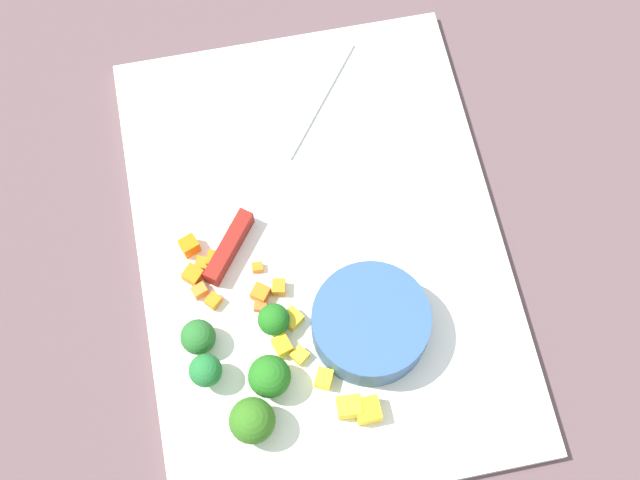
{
  "coord_description": "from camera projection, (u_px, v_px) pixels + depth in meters",
  "views": [
    {
      "loc": [
        0.32,
        -0.06,
        0.82
      ],
      "look_at": [
        0.0,
        0.0,
        0.02
      ],
      "focal_mm": 49.96,
      "sensor_mm": 36.0,
      "label": 1
    }
  ],
  "objects": [
    {
      "name": "chef_knife",
      "position": [
        255.0,
        202.0,
        0.88
      ],
      "size": [
        0.25,
        0.2,
        0.02
      ],
      "rotation": [
        0.0,
        0.0,
        2.5
      ],
      "color": "silver",
      "rests_on": "cutting_board"
    },
    {
      "name": "carrot_dice_6",
      "position": [
        257.0,
        267.0,
        0.86
      ],
      "size": [
        0.01,
        0.01,
        0.01
      ],
      "primitive_type": "cube",
      "rotation": [
        0.0,
        0.0,
        3.08
      ],
      "color": "orange",
      "rests_on": "cutting_board"
    },
    {
      "name": "cutting_board",
      "position": [
        320.0,
        246.0,
        0.87
      ],
      "size": [
        0.49,
        0.35,
        0.01
      ],
      "primitive_type": "cube",
      "color": "white",
      "rests_on": "ground_plane"
    },
    {
      "name": "carrot_dice_4",
      "position": [
        200.0,
        291.0,
        0.84
      ],
      "size": [
        0.01,
        0.02,
        0.01
      ],
      "primitive_type": "cube",
      "rotation": [
        0.0,
        0.0,
        1.92
      ],
      "color": "orange",
      "rests_on": "cutting_board"
    },
    {
      "name": "broccoli_floret_1",
      "position": [
        206.0,
        371.0,
        0.8
      ],
      "size": [
        0.03,
        0.03,
        0.04
      ],
      "color": "#8BB362",
      "rests_on": "cutting_board"
    },
    {
      "name": "pepper_dice_1",
      "position": [
        324.0,
        379.0,
        0.81
      ],
      "size": [
        0.02,
        0.02,
        0.01
      ],
      "primitive_type": "cube",
      "rotation": [
        0.0,
        0.0,
        2.7
      ],
      "color": "yellow",
      "rests_on": "cutting_board"
    },
    {
      "name": "carrot_dice_1",
      "position": [
        189.0,
        246.0,
        0.86
      ],
      "size": [
        0.02,
        0.02,
        0.02
      ],
      "primitive_type": "cube",
      "rotation": [
        0.0,
        0.0,
        0.37
      ],
      "color": "orange",
      "rests_on": "cutting_board"
    },
    {
      "name": "carrot_dice_5",
      "position": [
        213.0,
        301.0,
        0.84
      ],
      "size": [
        0.02,
        0.02,
        0.01
      ],
      "primitive_type": "cube",
      "rotation": [
        0.0,
        0.0,
        2.29
      ],
      "color": "orange",
      "rests_on": "cutting_board"
    },
    {
      "name": "broccoli_floret_3",
      "position": [
        198.0,
        337.0,
        0.81
      ],
      "size": [
        0.03,
        0.03,
        0.03
      ],
      "color": "#84B25C",
      "rests_on": "cutting_board"
    },
    {
      "name": "carrot_dice_2",
      "position": [
        216.0,
        259.0,
        0.85
      ],
      "size": [
        0.02,
        0.02,
        0.02
      ],
      "primitive_type": "cube",
      "rotation": [
        0.0,
        0.0,
        1.22
      ],
      "color": "orange",
      "rests_on": "cutting_board"
    },
    {
      "name": "broccoli_floret_0",
      "position": [
        270.0,
        377.0,
        0.8
      ],
      "size": [
        0.04,
        0.04,
        0.04
      ],
      "color": "#94AC66",
      "rests_on": "cutting_board"
    },
    {
      "name": "prep_bowl",
      "position": [
        370.0,
        324.0,
        0.82
      ],
      "size": [
        0.11,
        0.11,
        0.04
      ],
      "primitive_type": "cylinder",
      "color": "#34598B",
      "rests_on": "cutting_board"
    },
    {
      "name": "ground_plane",
      "position": [
        320.0,
        248.0,
        0.88
      ],
      "size": [
        4.0,
        4.0,
        0.0
      ],
      "primitive_type": "plane",
      "color": "#5D484B"
    },
    {
      "name": "broccoli_floret_4",
      "position": [
        252.0,
        421.0,
        0.78
      ],
      "size": [
        0.04,
        0.04,
        0.05
      ],
      "color": "#82C25C",
      "rests_on": "cutting_board"
    },
    {
      "name": "carrot_dice_8",
      "position": [
        202.0,
        263.0,
        0.86
      ],
      "size": [
        0.02,
        0.02,
        0.01
      ],
      "primitive_type": "cube",
      "rotation": [
        0.0,
        0.0,
        1.18
      ],
      "color": "orange",
      "rests_on": "cutting_board"
    },
    {
      "name": "carrot_dice_9",
      "position": [
        261.0,
        306.0,
        0.84
      ],
      "size": [
        0.01,
        0.01,
        0.01
      ],
      "primitive_type": "cube",
      "rotation": [
        0.0,
        0.0,
        1.25
      ],
      "color": "orange",
      "rests_on": "cutting_board"
    },
    {
      "name": "pepper_dice_2",
      "position": [
        349.0,
        407.0,
        0.8
      ],
      "size": [
        0.02,
        0.02,
        0.02
      ],
      "primitive_type": "cube",
      "rotation": [
        0.0,
        0.0,
        3.07
      ],
      "color": "yellow",
      "rests_on": "cutting_board"
    },
    {
      "name": "carrot_dice_3",
      "position": [
        193.0,
        275.0,
        0.85
      ],
      "size": [
        0.02,
        0.02,
        0.01
      ],
      "primitive_type": "cube",
      "rotation": [
        0.0,
        0.0,
        0.84
      ],
      "color": "orange",
      "rests_on": "cutting_board"
    },
    {
      "name": "pepper_dice_4",
      "position": [
        292.0,
        318.0,
        0.83
      ],
      "size": [
        0.02,
        0.02,
        0.01
      ],
      "primitive_type": "cube",
      "rotation": [
        0.0,
        0.0,
        2.18
      ],
      "color": "yellow",
      "rests_on": "cutting_board"
    },
    {
      "name": "pepper_dice_3",
      "position": [
        282.0,
        346.0,
        0.82
      ],
      "size": [
        0.02,
        0.02,
        0.02
      ],
      "primitive_type": "cube",
      "rotation": [
        0.0,
        0.0,
        1.87
      ],
      "color": "yellow",
      "rests_on": "cutting_board"
    },
    {
      "name": "broccoli_floret_2",
      "position": [
        274.0,
        320.0,
        0.82
      ],
      "size": [
        0.03,
        0.03,
        0.03
      ],
      "color": "#8AC26A",
      "rests_on": "cutting_board"
    },
    {
      "name": "carrot_dice_7",
      "position": [
        279.0,
        287.0,
        0.85
      ],
      "size": [
        0.02,
        0.01,
        0.01
      ],
      "primitive_type": "cube",
      "rotation": [
        0.0,
        0.0,
        1.36
      ],
      "color": "orange",
      "rests_on": "cutting_board"
    },
    {
      "name": "pepper_dice_0",
      "position": [
        300.0,
        355.0,
        0.82
      ],
      "size": [
        0.02,
        0.02,
        0.01
      ],
      "primitive_type": "cube",
      "rotation": [
        0.0,
        0.0,
        0.66
      ],
      "color": "yellow",
      "rests_on": "cutting_board"
    },
    {
      "name": "pepper_dice_5",
      "position": [
        368.0,
        410.0,
        0.8
      ],
      "size": [
        0.02,
        0.02,
        0.02
      ],
      "primitive_type": "cube",
      "rotation": [
        0.0,
        0.0,
        0.01
      ],
      "color": "yellow",
      "rests_on": "cutting_board"
    },
    {
      "name": "carrot_dice_0",
      "position": [
        261.0,
        293.0,
        0.84
      ],
      "size": [
        0.02,
        0.02,
        0.01
      ],
      "primitive_type": "cube",
      "rotation": [
        0.0,
        0.0,
        2.49
      ],
      "color": "orange",
      "rests_on": "cutting_board"
    }
  ]
}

